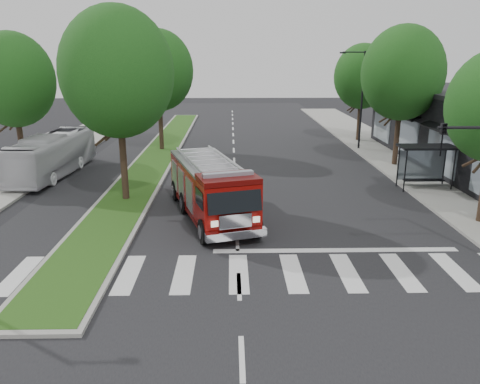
# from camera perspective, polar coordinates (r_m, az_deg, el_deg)

# --- Properties ---
(ground) EXTENTS (140.00, 140.00, 0.00)m
(ground) POSITION_cam_1_polar(r_m,az_deg,el_deg) (20.09, -0.33, -6.10)
(ground) COLOR black
(ground) RESTS_ON ground
(sidewalk_right) EXTENTS (5.00, 80.00, 0.15)m
(sidewalk_right) POSITION_cam_1_polar(r_m,az_deg,el_deg) (32.20, 22.23, 1.47)
(sidewalk_right) COLOR gray
(sidewalk_right) RESTS_ON ground
(sidewalk_left) EXTENTS (5.00, 80.00, 0.15)m
(sidewalk_left) POSITION_cam_1_polar(r_m,az_deg,el_deg) (32.81, -26.85, 1.17)
(sidewalk_left) COLOR gray
(sidewalk_left) RESTS_ON ground
(median) EXTENTS (3.00, 50.00, 0.15)m
(median) POSITION_cam_1_polar(r_m,az_deg,el_deg) (37.79, -9.91, 4.52)
(median) COLOR gray
(median) RESTS_ON ground
(bus_shelter) EXTENTS (3.20, 1.60, 2.61)m
(bus_shelter) POSITION_cam_1_polar(r_m,az_deg,el_deg) (29.61, 21.69, 4.22)
(bus_shelter) COLOR black
(bus_shelter) RESTS_ON ground
(tree_right_mid) EXTENTS (5.60, 5.60, 9.72)m
(tree_right_mid) POSITION_cam_1_polar(r_m,az_deg,el_deg) (34.65, 19.23, 13.52)
(tree_right_mid) COLOR black
(tree_right_mid) RESTS_ON ground
(tree_right_far) EXTENTS (5.00, 5.00, 8.73)m
(tree_right_far) POSITION_cam_1_polar(r_m,az_deg,el_deg) (44.20, 14.68, 13.46)
(tree_right_far) COLOR black
(tree_right_far) RESTS_ON ground
(tree_median_near) EXTENTS (5.80, 5.80, 10.16)m
(tree_median_near) POSITION_cam_1_polar(r_m,az_deg,el_deg) (25.24, -14.74, 13.88)
(tree_median_near) COLOR black
(tree_median_near) RESTS_ON ground
(tree_median_far) EXTENTS (5.60, 5.60, 9.72)m
(tree_median_far) POSITION_cam_1_polar(r_m,az_deg,el_deg) (39.01, -9.94, 14.38)
(tree_median_far) COLOR black
(tree_median_far) RESTS_ON ground
(tree_left_mid) EXTENTS (5.20, 5.20, 9.16)m
(tree_left_mid) POSITION_cam_1_polar(r_m,az_deg,el_deg) (33.55, -25.96, 12.18)
(tree_left_mid) COLOR black
(tree_left_mid) RESTS_ON ground
(streetlight_right_far) EXTENTS (2.11, 0.20, 8.00)m
(streetlight_right_far) POSITION_cam_1_polar(r_m,az_deg,el_deg) (40.13, 14.45, 11.29)
(streetlight_right_far) COLOR black
(streetlight_right_far) RESTS_ON ground
(fire_engine) EXTENTS (4.87, 8.93, 2.97)m
(fire_engine) POSITION_cam_1_polar(r_m,az_deg,el_deg) (22.79, -3.58, 0.40)
(fire_engine) COLOR #4E0604
(fire_engine) RESTS_ON ground
(city_bus) EXTENTS (2.94, 9.98, 2.75)m
(city_bus) POSITION_cam_1_polar(r_m,az_deg,el_deg) (33.21, -21.90, 4.23)
(city_bus) COLOR silver
(city_bus) RESTS_ON ground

